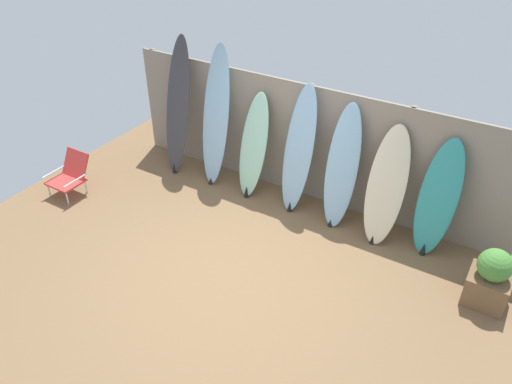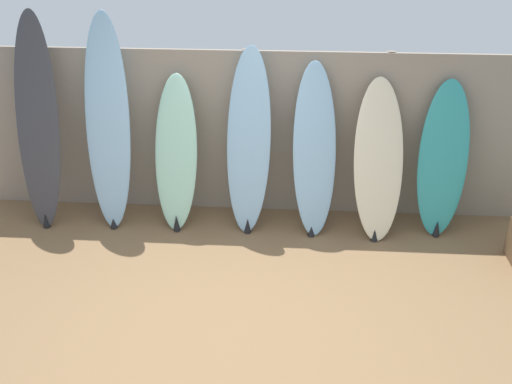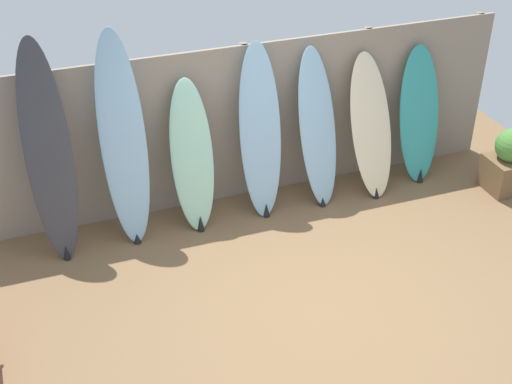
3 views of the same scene
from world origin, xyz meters
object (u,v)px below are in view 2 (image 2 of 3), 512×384
surfboard_skyblue_4 (314,152)px  surfboard_teal_6 (443,161)px  surfboard_cream_5 (378,162)px  surfboard_skyblue_3 (249,144)px  surfboard_seafoam_2 (176,155)px  surfboard_charcoal_0 (38,125)px  surfboard_skyblue_1 (108,125)px

surfboard_skyblue_4 → surfboard_teal_6: 1.31m
surfboard_cream_5 → surfboard_teal_6: size_ratio=1.00×
surfboard_skyblue_3 → surfboard_skyblue_4: bearing=0.7°
surfboard_skyblue_4 → surfboard_skyblue_3: bearing=-179.3°
surfboard_seafoam_2 → surfboard_charcoal_0: bearing=-179.9°
surfboard_skyblue_3 → surfboard_skyblue_4: (0.67, 0.01, -0.07)m
surfboard_skyblue_1 → surfboard_seafoam_2: bearing=-1.5°
surfboard_seafoam_2 → surfboard_skyblue_4: surfboard_skyblue_4 is taller
surfboard_skyblue_3 → surfboard_skyblue_4: 0.67m
surfboard_skyblue_3 → surfboard_teal_6: (1.98, 0.06, -0.15)m
surfboard_seafoam_2 → surfboard_skyblue_3: (0.75, 0.00, 0.14)m
surfboard_seafoam_2 → surfboard_cream_5: (2.07, -0.01, -0.00)m
surfboard_charcoal_0 → surfboard_teal_6: surfboard_charcoal_0 is taller
surfboard_charcoal_0 → surfboard_skyblue_3: surfboard_charcoal_0 is taller
surfboard_seafoam_2 → surfboard_cream_5: size_ratio=1.01×
surfboard_skyblue_3 → surfboard_skyblue_1: bearing=179.4°
surfboard_teal_6 → surfboard_charcoal_0: bearing=-179.2°
surfboard_skyblue_1 → surfboard_charcoal_0: bearing=-178.5°
surfboard_charcoal_0 → surfboard_seafoam_2: 1.44m
surfboard_skyblue_3 → surfboard_cream_5: (1.32, -0.02, -0.15)m
surfboard_skyblue_1 → surfboard_skyblue_4: surfboard_skyblue_1 is taller
surfboard_skyblue_1 → surfboard_seafoam_2: size_ratio=1.38×
surfboard_seafoam_2 → surfboard_teal_6: (2.73, 0.06, -0.01)m
surfboard_charcoal_0 → surfboard_seafoam_2: bearing=0.1°
surfboard_cream_5 → surfboard_teal_6: surfboard_cream_5 is taller
surfboard_skyblue_3 → surfboard_seafoam_2: bearing=-179.9°
surfboard_skyblue_3 → surfboard_teal_6: 1.98m
surfboard_skyblue_4 → surfboard_seafoam_2: bearing=-179.6°
surfboard_charcoal_0 → surfboard_teal_6: bearing=0.8°
surfboard_skyblue_1 → surfboard_seafoam_2: (0.69, -0.02, -0.31)m
surfboard_charcoal_0 → surfboard_skyblue_4: bearing=0.2°
surfboard_charcoal_0 → surfboard_teal_6: 4.15m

